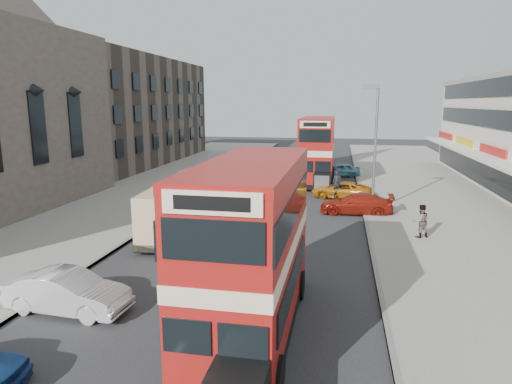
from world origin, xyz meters
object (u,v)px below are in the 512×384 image
Objects in this scene: coach at (186,203)px; car_right_c at (340,170)px; pedestrian_near at (421,221)px; bus_main at (252,247)px; car_right_b at (341,190)px; street_lamp at (374,139)px; car_left_front at (68,292)px; bus_second at (317,150)px; cyclist at (337,190)px; car_right_a at (356,204)px.

coach is 21.80m from car_right_c.
bus_main is at bearing 34.36° from pedestrian_near.
car_right_b is at bearing -91.29° from pedestrian_near.
street_lamp is at bearing 0.89° from car_right_c.
car_left_front is 2.43× the size of pedestrian_near.
car_left_front is at bearing -17.09° from car_right_b.
street_lamp reaches higher than car_right_b.
street_lamp is 6.81m from pedestrian_near.
car_right_b is 2.51× the size of pedestrian_near.
coach is 2.23× the size of car_right_b.
bus_second is at bearing -34.02° from car_right_c.
car_right_b is (2.17, -6.01, -2.32)m from bus_second.
street_lamp is 3.79× the size of cyclist.
cyclist reaches higher than pedestrian_near.
car_right_c is at bearing 62.60° from coach.
car_right_c is 10.50m from cyclist.
car_left_front is at bearing -124.57° from street_lamp.
cyclist reaches higher than car_right_b.
car_right_a is (9.57, 5.33, -0.85)m from coach.
bus_main is at bearing 88.72° from bus_second.
car_right_a reaches higher than car_right_c.
car_right_c is at bearing -117.09° from bus_second.
car_right_a is 2.14× the size of cyclist.
car_right_a is 5.93m from pedestrian_near.
bus_main reaches higher than car_right_b.
bus_second is at bearing -90.70° from bus_main.
pedestrian_near is at bearing 32.18° from car_right_a.
car_right_c is 20.23m from pedestrian_near.
car_left_front is (-6.98, -26.56, -2.23)m from bus_second.
cyclist is at bearing -26.01° from car_right_b.
bus_second is 17.09m from pedestrian_near.
bus_main is 20.93m from car_right_b.
bus_main reaches higher than car_right_a.
car_right_b is (8.62, 10.08, -0.90)m from coach.
street_lamp is 6.45m from car_right_b.
car_right_b is 9.98m from car_right_c.
pedestrian_near is (6.20, -15.81, -1.90)m from bus_second.
street_lamp reaches higher than bus_main.
bus_main is 16.45m from car_right_a.
bus_second is 2.20× the size of car_right_a.
car_left_front is at bearing -0.33° from bus_main.
cyclist is (1.83, -6.53, -2.21)m from bus_second.
car_left_front is 17.01m from pedestrian_near.
car_right_b is at bearing 109.73° from bus_second.
car_left_front is 0.93× the size of car_right_a.
bus_main is 26.66m from bus_second.
bus_second reaches higher than coach.
bus_second is at bearing -163.05° from car_right_a.
pedestrian_near is at bearing -59.02° from cyclist.
car_right_b is at bearing 44.98° from coach.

